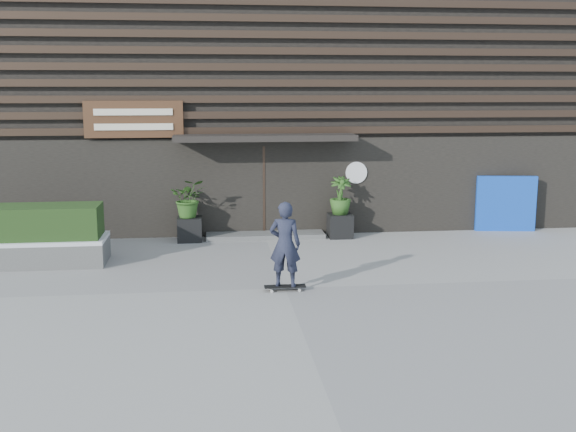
{
  "coord_description": "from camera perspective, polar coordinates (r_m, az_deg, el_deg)",
  "views": [
    {
      "loc": [
        -1.4,
        -12.56,
        3.73
      ],
      "look_at": [
        0.24,
        1.6,
        1.1
      ],
      "focal_mm": 43.0,
      "sensor_mm": 36.0,
      "label": 1
    }
  ],
  "objects": [
    {
      "name": "planter_pot_right",
      "position": [
        17.61,
        4.32,
        -0.81
      ],
      "size": [
        0.6,
        0.6,
        0.6
      ],
      "primitive_type": "cube",
      "color": "black",
      "rests_on": "ground"
    },
    {
      "name": "bamboo_right",
      "position": [
        17.48,
        4.36,
        1.7
      ],
      "size": [
        0.54,
        0.54,
        0.96
      ],
      "primitive_type": "imported",
      "color": "#2D591E",
      "rests_on": "planter_pot_right"
    },
    {
      "name": "hedge",
      "position": [
        15.79,
        -21.16,
        -0.47
      ],
      "size": [
        3.3,
        1.0,
        0.7
      ],
      "primitive_type": "cube",
      "color": "#1B3312",
      "rests_on": "snow_layer"
    },
    {
      "name": "building",
      "position": [
        22.56,
        -3.11,
        11.09
      ],
      "size": [
        18.0,
        11.0,
        8.0
      ],
      "color": "black",
      "rests_on": "ground"
    },
    {
      "name": "snow_layer",
      "position": [
        15.86,
        -21.07,
        -1.86
      ],
      "size": [
        3.5,
        1.2,
        0.08
      ],
      "primitive_type": "cube",
      "color": "silver",
      "rests_on": "raised_bed"
    },
    {
      "name": "skateboarder",
      "position": [
        12.79,
        -0.25,
        -2.37
      ],
      "size": [
        0.78,
        0.52,
        1.7
      ],
      "color": "black",
      "rests_on": "ground"
    },
    {
      "name": "planter_pot_left",
      "position": [
        17.31,
        -8.13,
        -1.08
      ],
      "size": [
        0.6,
        0.6,
        0.6
      ],
      "primitive_type": "cube",
      "color": "black",
      "rests_on": "ground"
    },
    {
      "name": "bamboo_left",
      "position": [
        17.17,
        -8.2,
        1.47
      ],
      "size": [
        0.86,
        0.75,
        0.96
      ],
      "primitive_type": "imported",
      "color": "#2D591E",
      "rests_on": "planter_pot_left"
    },
    {
      "name": "raised_bed",
      "position": [
        15.92,
        -21.0,
        -2.88
      ],
      "size": [
        3.5,
        1.2,
        0.5
      ],
      "primitive_type": "cube",
      "color": "#4E4E4C",
      "rests_on": "ground"
    },
    {
      "name": "entrance_step",
      "position": [
        17.6,
        -1.9,
        -1.59
      ],
      "size": [
        3.0,
        0.8,
        0.12
      ],
      "primitive_type": "cube",
      "color": "#525250",
      "rests_on": "ground"
    },
    {
      "name": "blue_tarp",
      "position": [
        19.18,
        17.57,
        0.99
      ],
      "size": [
        1.57,
        0.35,
        1.47
      ],
      "primitive_type": "cube",
      "rotation": [
        0.0,
        0.0,
        -0.15
      ],
      "color": "#0D3CB5",
      "rests_on": "ground"
    },
    {
      "name": "ground",
      "position": [
        13.17,
        -0.23,
        -5.99
      ],
      "size": [
        80.0,
        80.0,
        0.0
      ],
      "primitive_type": "plane",
      "color": "gray",
      "rests_on": "ground"
    }
  ]
}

